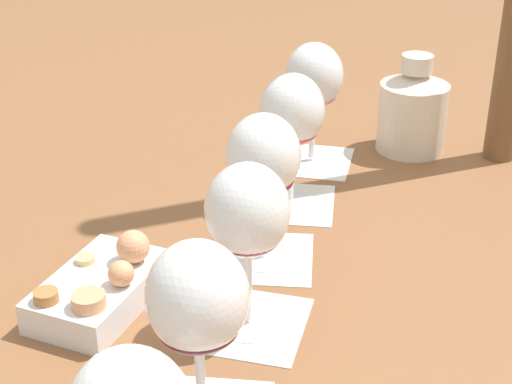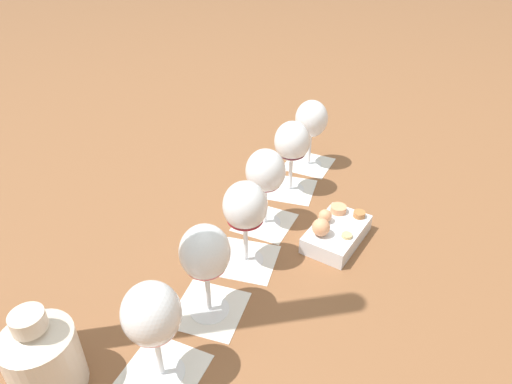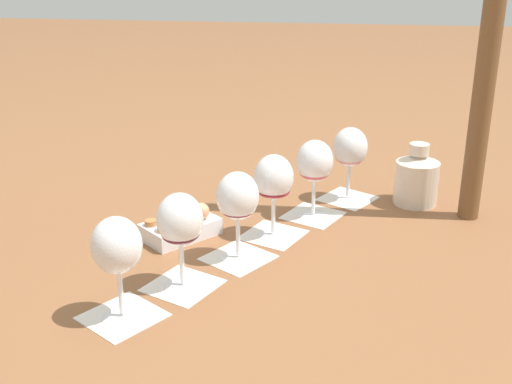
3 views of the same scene
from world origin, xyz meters
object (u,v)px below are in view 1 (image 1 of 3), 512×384
Objects in this scene: wine_glass_3 at (247,219)px; wine_glass_2 at (263,162)px; wine_glass_1 at (292,117)px; wine_glass_4 at (198,306)px; ceramic_vase at (413,110)px; wine_glass_0 at (314,82)px; snack_dish at (102,287)px.

wine_glass_2 is at bearing 154.77° from wine_glass_3.
wine_glass_1 is 0.41m from wine_glass_4.
wine_glass_3 is at bearing -46.59° from ceramic_vase.
wine_glass_3 is (0.11, -0.05, -0.00)m from wine_glass_2.
wine_glass_4 is (0.23, -0.13, -0.00)m from wine_glass_2.
wine_glass_0 is 0.40m from wine_glass_3.
wine_glass_0 is 1.00× the size of wine_glass_2.
wine_glass_4 reaches higher than snack_dish.
wine_glass_1 is (0.11, -0.07, 0.00)m from wine_glass_0.
snack_dish is (0.26, -0.49, -0.04)m from ceramic_vase.
wine_glass_2 reaches higher than ceramic_vase.
snack_dish is (-0.08, -0.13, -0.10)m from wine_glass_3.
wine_glass_0 reaches higher than ceramic_vase.
wine_glass_2 is at bearing -33.11° from wine_glass_0.
wine_glass_1 is at bearing 150.69° from wine_glass_3.
wine_glass_2 is at bearing -33.03° from wine_glass_1.
wine_glass_2 and wine_glass_4 have the same top height.
wine_glass_2 is 0.21m from snack_dish.
ceramic_vase is (-0.34, 0.36, -0.06)m from wine_glass_3.
wine_glass_4 is at bearing -32.84° from wine_glass_3.
wine_glass_4 is 0.23m from snack_dish.
ceramic_vase is (-0.46, 0.44, -0.06)m from wine_glass_4.
wine_glass_1 reaches higher than ceramic_vase.
wine_glass_2 is 1.00× the size of wine_glass_3.
wine_glass_1 is 0.32m from snack_dish.
wine_glass_0 and wine_glass_2 have the same top height.
wine_glass_4 is at bearing -31.22° from wine_glass_0.
wine_glass_3 is at bearing -30.63° from wine_glass_0.
wine_glass_0 is at bearing 149.37° from wine_glass_3.
wine_glass_0 is at bearing 148.78° from wine_glass_4.
wine_glass_2 is 1.19× the size of ceramic_vase.
wine_glass_2 is 0.38m from ceramic_vase.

